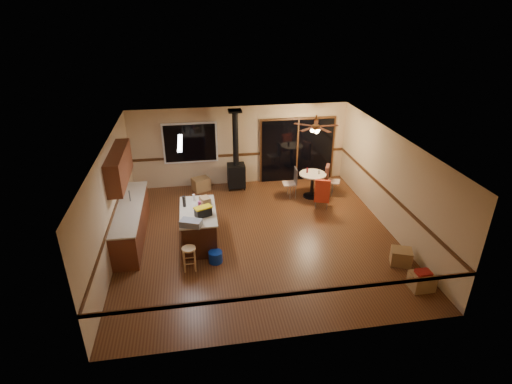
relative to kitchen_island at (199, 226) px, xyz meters
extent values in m
plane|color=#552E17|center=(1.50, 0.00, -0.45)|extent=(7.00, 7.00, 0.00)
plane|color=silver|center=(1.50, 0.00, 2.15)|extent=(7.00, 7.00, 0.00)
plane|color=tan|center=(1.50, 3.50, 0.85)|extent=(7.00, 0.00, 7.00)
plane|color=tan|center=(1.50, -3.50, 0.85)|extent=(7.00, 0.00, 7.00)
plane|color=tan|center=(-2.00, 0.00, 0.85)|extent=(0.00, 7.00, 7.00)
plane|color=tan|center=(5.00, 0.00, 0.85)|extent=(0.00, 7.00, 7.00)
cube|color=black|center=(-0.10, 3.45, 1.05)|extent=(1.72, 0.10, 1.32)
cube|color=black|center=(3.40, 3.45, 0.60)|extent=(2.52, 0.10, 2.10)
cube|color=#622D18|center=(-1.70, 0.50, -0.02)|extent=(0.60, 3.00, 0.86)
cube|color=#C0B095|center=(-1.70, 0.50, 0.43)|extent=(0.64, 3.04, 0.04)
cube|color=#622D18|center=(-1.83, 0.70, 1.45)|extent=(0.35, 2.00, 0.80)
cube|color=#37190D|center=(0.00, 0.00, -0.02)|extent=(0.80, 1.60, 0.86)
cube|color=#C0B095|center=(0.00, 0.00, 0.43)|extent=(0.88, 1.68, 0.04)
cube|color=black|center=(1.30, 3.05, 0.00)|extent=(0.55, 0.50, 0.75)
cylinder|color=black|center=(1.30, 3.05, 1.26)|extent=(0.18, 0.18, 1.77)
cylinder|color=brown|center=(3.55, 2.07, 1.80)|extent=(0.24, 0.24, 0.10)
cylinder|color=brown|center=(3.55, 2.07, 2.07)|extent=(0.05, 0.05, 0.16)
sphere|color=#FFD88C|center=(3.55, 2.07, 1.68)|extent=(0.16, 0.16, 0.16)
cube|color=white|center=(-0.30, 0.30, 2.11)|extent=(0.10, 1.20, 0.04)
cube|color=slate|center=(-0.17, -0.72, 0.52)|extent=(0.55, 0.43, 0.15)
cube|color=black|center=(0.13, -0.29, 0.55)|extent=(0.43, 0.34, 0.21)
cube|color=gold|center=(0.13, -0.29, 0.68)|extent=(0.47, 0.37, 0.03)
cube|color=olive|center=(0.20, 0.31, 0.54)|extent=(0.30, 0.34, 0.19)
cylinder|color=black|center=(-0.32, 0.27, 0.59)|extent=(0.09, 0.09, 0.28)
cylinder|color=#D84C8C|center=(0.05, 0.02, 0.57)|extent=(0.09, 0.09, 0.24)
cylinder|color=white|center=(-0.08, 0.56, 0.54)|extent=(0.07, 0.07, 0.18)
cylinder|color=tan|center=(-0.26, -1.12, -0.17)|extent=(0.40, 0.40, 0.57)
cylinder|color=#0B2DA5|center=(0.34, -0.93, -0.32)|extent=(0.40, 0.40, 0.27)
cylinder|color=black|center=(3.55, 2.07, -0.43)|extent=(0.51, 0.51, 0.04)
cylinder|color=black|center=(3.55, 2.07, -0.06)|extent=(0.10, 0.10, 0.70)
cylinder|color=#C0B095|center=(3.55, 2.07, 0.31)|extent=(0.82, 0.82, 0.04)
cylinder|color=#590C14|center=(3.40, 2.17, 0.40)|extent=(0.08, 0.08, 0.15)
cylinder|color=beige|center=(3.73, 2.02, 0.39)|extent=(0.06, 0.06, 0.13)
cube|color=#BFA18E|center=(2.85, 2.17, 0.00)|extent=(0.42, 0.42, 0.03)
cube|color=slate|center=(3.04, 2.16, 0.25)|extent=(0.05, 0.40, 0.50)
cube|color=#BFA18E|center=(3.65, 1.37, 0.00)|extent=(0.51, 0.51, 0.03)
cube|color=slate|center=(3.58, 1.19, 0.25)|extent=(0.39, 0.16, 0.50)
cube|color=red|center=(3.58, 1.17, 0.15)|extent=(0.45, 0.24, 0.70)
cube|color=#BFA18E|center=(4.25, 2.12, 0.00)|extent=(0.53, 0.53, 0.03)
cube|color=slate|center=(4.08, 2.20, 0.25)|extent=(0.20, 0.38, 0.50)
cube|color=#52281F|center=(4.06, 2.21, 0.15)|extent=(0.28, 0.44, 0.70)
cube|color=olive|center=(0.15, 3.10, -0.25)|extent=(0.64, 0.58, 0.41)
cube|color=olive|center=(4.60, -2.59, -0.27)|extent=(0.48, 0.40, 0.36)
cube|color=olive|center=(4.60, -1.69, -0.27)|extent=(0.57, 0.53, 0.37)
cube|color=maroon|center=(4.60, -2.59, -0.05)|extent=(0.30, 0.25, 0.08)
camera|label=1|loc=(0.04, -8.75, 5.11)|focal=28.00mm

